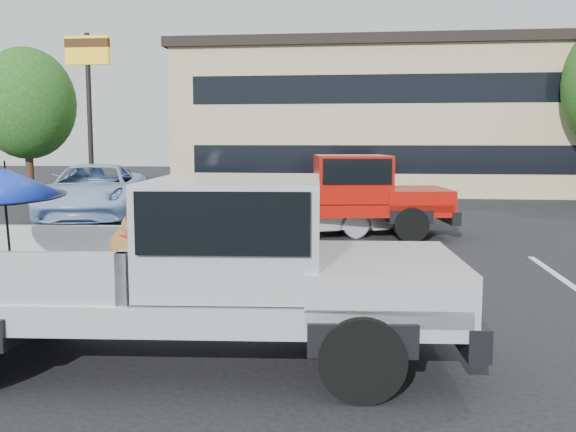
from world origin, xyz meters
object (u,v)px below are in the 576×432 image
Objects in this scene: silver_pickup at (212,261)px; silver_sedan at (298,207)px; tree_left at (27,104)px; blue_suv at (94,191)px; red_pickup at (344,192)px; motel_sign at (88,72)px; tree_back at (495,95)px.

silver_pickup is 1.37× the size of silver_sedan.
tree_left reaches higher than blue_suv.
silver_sedan is (12.23, -10.31, -3.03)m from tree_left.
silver_pickup is 8.91m from red_pickup.
red_pickup is at bearing 78.97° from silver_pickup.
silver_pickup is (12.26, -18.99, -2.68)m from tree_left.
silver_pickup is 1.04× the size of blue_suv.
motel_sign is 12.28m from red_pickup.
motel_sign reaches higher than red_pickup.
tree_back is at bearing 69.22° from silver_pickup.
tree_left is 1.07× the size of blue_suv.
tree_back reaches higher than motel_sign.
motel_sign is 18.87m from tree_back.
motel_sign is 18.35m from silver_pickup.
tree_back is 18.70m from red_pickup.
silver_pickup reaches higher than red_pickup.
blue_suv is at bearing 152.11° from red_pickup.
silver_pickup is at bearing -105.06° from red_pickup.
tree_left is at bearing 115.30° from blue_suv.
tree_back reaches higher than silver_pickup.
motel_sign is at bearing 27.39° from silver_sedan.
red_pickup is 1.07× the size of blue_suv.
red_pickup is at bearing -37.29° from tree_left.
red_pickup is (13.32, -10.14, -2.69)m from tree_left.
silver_pickup is (-7.74, -25.99, -3.36)m from tree_back.
red_pickup is at bearing -101.93° from silver_sedan.
silver_sedan is 0.76× the size of blue_suv.
tree_back is (20.00, 7.00, 0.68)m from tree_left.
silver_pickup is 8.68m from silver_sedan.
silver_pickup is at bearing -62.69° from motel_sign.
motel_sign is 5.08m from tree_left.
silver_sedan is at bearing 85.97° from silver_pickup.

